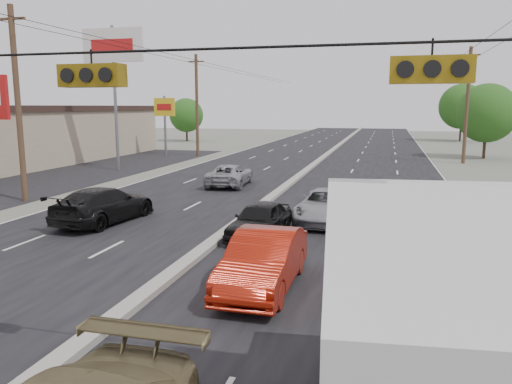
{
  "coord_description": "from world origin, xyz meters",
  "views": [
    {
      "loc": [
        5.99,
        -7.03,
        4.98
      ],
      "look_at": [
        1.87,
        8.58,
        2.2
      ],
      "focal_mm": 35.0,
      "sensor_mm": 36.0,
      "label": 1
    }
  ],
  "objects_px": {
    "tree_right_far": "(462,106)",
    "tree_right_mid": "(487,113)",
    "box_truck": "(442,367)",
    "oncoming_far": "(230,175)",
    "oncoming_near": "(104,205)",
    "tree_left_far": "(186,115)",
    "queue_car_c": "(327,206)",
    "utility_pole_left_b": "(18,104)",
    "red_sedan": "(263,261)",
    "pole_sign_far": "(165,112)",
    "pole_sign_billboard": "(113,54)",
    "queue_car_a": "(260,220)",
    "queue_car_b": "(393,263)",
    "queue_car_e": "(413,224)",
    "utility_pole_left_c": "(197,105)",
    "utility_pole_right_c": "(467,105)"
  },
  "relations": [
    {
      "from": "red_sedan",
      "to": "oncoming_far",
      "type": "relative_size",
      "value": 0.97
    },
    {
      "from": "pole_sign_billboard",
      "to": "box_truck",
      "type": "distance_m",
      "value": 36.82
    },
    {
      "from": "box_truck",
      "to": "oncoming_far",
      "type": "bearing_deg",
      "value": 106.99
    },
    {
      "from": "utility_pole_left_b",
      "to": "queue_car_c",
      "type": "height_order",
      "value": "utility_pole_left_b"
    },
    {
      "from": "pole_sign_far",
      "to": "utility_pole_left_c",
      "type": "bearing_deg",
      "value": 0.0
    },
    {
      "from": "tree_right_far",
      "to": "queue_car_b",
      "type": "xyz_separation_m",
      "value": [
        -9.73,
        -63.27,
        -4.24
      ]
    },
    {
      "from": "tree_right_mid",
      "to": "tree_left_far",
      "type": "bearing_deg",
      "value": 157.93
    },
    {
      "from": "queue_car_e",
      "to": "oncoming_far",
      "type": "height_order",
      "value": "queue_car_e"
    },
    {
      "from": "pole_sign_far",
      "to": "oncoming_far",
      "type": "relative_size",
      "value": 1.23
    },
    {
      "from": "utility_pole_right_c",
      "to": "queue_car_b",
      "type": "bearing_deg",
      "value": -100.6
    },
    {
      "from": "queue_car_a",
      "to": "queue_car_e",
      "type": "xyz_separation_m",
      "value": [
        5.6,
        0.62,
        0.04
      ]
    },
    {
      "from": "box_truck",
      "to": "queue_car_b",
      "type": "bearing_deg",
      "value": 86.96
    },
    {
      "from": "utility_pole_left_b",
      "to": "oncoming_far",
      "type": "bearing_deg",
      "value": 40.9
    },
    {
      "from": "queue_car_e",
      "to": "queue_car_b",
      "type": "bearing_deg",
      "value": -101.08
    },
    {
      "from": "utility_pole_right_c",
      "to": "queue_car_b",
      "type": "height_order",
      "value": "utility_pole_right_c"
    },
    {
      "from": "oncoming_near",
      "to": "tree_left_far",
      "type": "bearing_deg",
      "value": -64.77
    },
    {
      "from": "tree_right_far",
      "to": "red_sedan",
      "type": "xyz_separation_m",
      "value": [
        -13.17,
        -64.25,
        -4.17
      ]
    },
    {
      "from": "utility_pole_left_c",
      "to": "queue_car_a",
      "type": "xyz_separation_m",
      "value": [
        13.9,
        -29.07,
        -4.42
      ]
    },
    {
      "from": "queue_car_a",
      "to": "red_sedan",
      "type": "bearing_deg",
      "value": -68.39
    },
    {
      "from": "tree_right_far",
      "to": "queue_car_a",
      "type": "height_order",
      "value": "tree_right_far"
    },
    {
      "from": "red_sedan",
      "to": "queue_car_b",
      "type": "height_order",
      "value": "red_sedan"
    },
    {
      "from": "pole_sign_billboard",
      "to": "tree_right_mid",
      "type": "xyz_separation_m",
      "value": [
        29.5,
        17.0,
        -4.53
      ]
    },
    {
      "from": "pole_sign_billboard",
      "to": "tree_left_far",
      "type": "bearing_deg",
      "value": 103.19
    },
    {
      "from": "queue_car_c",
      "to": "utility_pole_left_b",
      "type": "bearing_deg",
      "value": -179.98
    },
    {
      "from": "tree_left_far",
      "to": "utility_pole_right_c",
      "type": "bearing_deg",
      "value": -30.1
    },
    {
      "from": "utility_pole_left_c",
      "to": "box_truck",
      "type": "xyz_separation_m",
      "value": [
        19.22,
        -41.29,
        -3.12
      ]
    },
    {
      "from": "pole_sign_far",
      "to": "box_truck",
      "type": "xyz_separation_m",
      "value": [
        22.72,
        -41.29,
        -2.42
      ]
    },
    {
      "from": "utility_pole_left_b",
      "to": "pole_sign_billboard",
      "type": "height_order",
      "value": "pole_sign_billboard"
    },
    {
      "from": "utility_pole_left_b",
      "to": "queue_car_a",
      "type": "distance_m",
      "value": 15.14
    },
    {
      "from": "pole_sign_billboard",
      "to": "pole_sign_far",
      "type": "bearing_deg",
      "value": 97.13
    },
    {
      "from": "tree_right_far",
      "to": "queue_car_a",
      "type": "xyz_separation_m",
      "value": [
        -14.6,
        -59.07,
        -4.27
      ]
    },
    {
      "from": "tree_right_mid",
      "to": "red_sedan",
      "type": "height_order",
      "value": "tree_right_mid"
    },
    {
      "from": "utility_pole_right_c",
      "to": "queue_car_c",
      "type": "relative_size",
      "value": 1.99
    },
    {
      "from": "queue_car_a",
      "to": "tree_left_far",
      "type": "bearing_deg",
      "value": 121.67
    },
    {
      "from": "tree_left_far",
      "to": "oncoming_near",
      "type": "height_order",
      "value": "tree_left_far"
    },
    {
      "from": "queue_car_a",
      "to": "queue_car_c",
      "type": "bearing_deg",
      "value": 63.76
    },
    {
      "from": "utility_pole_right_c",
      "to": "tree_right_mid",
      "type": "distance_m",
      "value": 5.64
    },
    {
      "from": "tree_right_far",
      "to": "tree_right_mid",
      "type": "bearing_deg",
      "value": -92.29
    },
    {
      "from": "tree_right_mid",
      "to": "utility_pole_left_b",
      "type": "bearing_deg",
      "value": -132.51
    },
    {
      "from": "pole_sign_billboard",
      "to": "tree_right_far",
      "type": "xyz_separation_m",
      "value": [
        30.5,
        42.0,
        -3.91
      ]
    },
    {
      "from": "pole_sign_far",
      "to": "red_sedan",
      "type": "xyz_separation_m",
      "value": [
        18.83,
        -34.25,
        -3.62
      ]
    },
    {
      "from": "queue_car_b",
      "to": "tree_right_mid",
      "type": "bearing_deg",
      "value": 78.34
    },
    {
      "from": "utility_pole_left_c",
      "to": "tree_right_far",
      "type": "distance_m",
      "value": 41.38
    },
    {
      "from": "queue_car_a",
      "to": "queue_car_b",
      "type": "distance_m",
      "value": 6.44
    },
    {
      "from": "tree_right_mid",
      "to": "box_truck",
      "type": "distance_m",
      "value": 47.09
    },
    {
      "from": "box_truck",
      "to": "queue_car_e",
      "type": "relative_size",
      "value": 1.84
    },
    {
      "from": "pole_sign_billboard",
      "to": "red_sedan",
      "type": "height_order",
      "value": "pole_sign_billboard"
    },
    {
      "from": "box_truck",
      "to": "oncoming_far",
      "type": "height_order",
      "value": "box_truck"
    },
    {
      "from": "tree_right_mid",
      "to": "queue_car_c",
      "type": "height_order",
      "value": "tree_right_mid"
    },
    {
      "from": "red_sedan",
      "to": "queue_car_c",
      "type": "bearing_deg",
      "value": 85.35
    }
  ]
}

